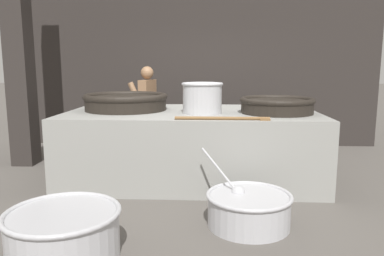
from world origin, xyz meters
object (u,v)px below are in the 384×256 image
stock_pot (202,97)px  cook (147,108)px  giant_wok_near (126,101)px  prep_bowl_meat (64,232)px  prep_bowl_vegetables (249,208)px  giant_wok_far (277,105)px

stock_pot → cook: size_ratio=0.35×
giant_wok_near → stock_pot: size_ratio=2.16×
prep_bowl_meat → prep_bowl_vegetables: bearing=24.1°
stock_pot → cook: 1.86m
giant_wok_far → prep_bowl_vegetables: (-0.51, -1.50, -0.91)m
prep_bowl_vegetables → prep_bowl_meat: size_ratio=0.97×
giant_wok_near → giant_wok_far: size_ratio=1.20×
giant_wok_near → cook: cook is taller
stock_pot → giant_wok_far: bearing=4.5°
cook → stock_pot: bearing=136.5°
stock_pot → prep_bowl_vegetables: (0.51, -1.42, -1.02)m
cook → prep_bowl_meat: bearing=101.0°
cook → prep_bowl_meat: 3.73m
giant_wok_near → prep_bowl_meat: 2.64m
giant_wok_far → prep_bowl_vegetables: bearing=-108.9°
stock_pot → giant_wok_near: bearing=163.8°
prep_bowl_vegetables → cook: bearing=117.5°
giant_wok_near → stock_pot: bearing=-16.2°
stock_pot → cook: (-1.02, 1.52, -0.33)m
giant_wok_far → cook: (-2.04, 1.44, -0.23)m
stock_pot → prep_bowl_meat: stock_pot is taller
giant_wok_far → prep_bowl_meat: (-2.16, -2.24, -0.87)m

